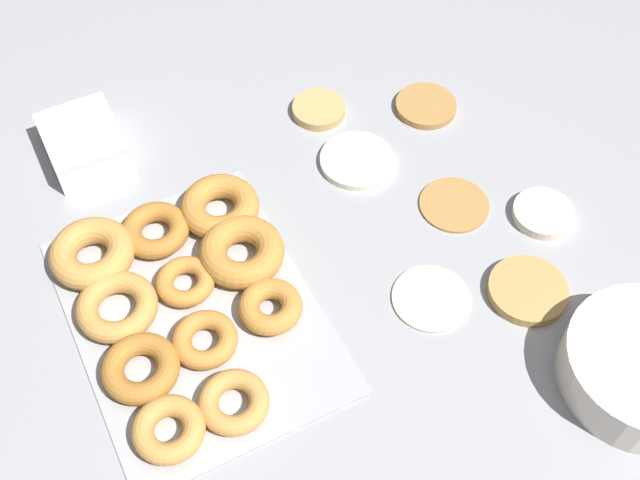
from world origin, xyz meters
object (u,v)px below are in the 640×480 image
pancake_2 (431,298)px  container_stack (84,143)px  pancake_4 (426,106)px  donut_tray (182,291)px  pancake_1 (454,204)px  pancake_5 (319,109)px  pancake_0 (357,161)px  pancake_3 (528,290)px  pancake_6 (543,213)px

pancake_2 → container_stack: (-0.47, -0.34, 0.02)m
pancake_4 → donut_tray: (0.16, -0.48, 0.01)m
pancake_1 → pancake_5: bearing=-160.8°
pancake_4 → container_stack: bearing=-106.3°
pancake_5 → pancake_0: bearing=1.5°
pancake_2 → pancake_5: (-0.39, 0.03, 0.00)m
pancake_0 → container_stack: size_ratio=0.87×
pancake_4 → pancake_1: bearing=-19.5°
pancake_1 → pancake_2: (0.12, -0.12, -0.00)m
pancake_0 → pancake_5: bearing=-178.5°
donut_tray → container_stack: (-0.31, -0.04, 0.01)m
pancake_0 → donut_tray: 0.34m
pancake_4 → container_stack: 0.54m
pancake_1 → donut_tray: bearing=-94.2°
pancake_0 → container_stack: container_stack is taller
pancake_0 → pancake_1: pancake_0 is taller
pancake_2 → donut_tray: size_ratio=0.26×
pancake_0 → pancake_2: 0.26m
pancake_1 → container_stack: size_ratio=0.79×
pancake_2 → pancake_5: bearing=176.3°
pancake_3 → donut_tray: bearing=-116.0°
container_stack → pancake_4: bearing=73.7°
pancake_3 → container_stack: 0.69m
pancake_6 → pancake_3: bearing=-44.8°
pancake_0 → pancake_6: 0.29m
pancake_5 → pancake_6: same height
pancake_0 → pancake_3: bearing=16.5°
pancake_5 → pancake_6: bearing=30.0°
container_stack → pancake_2: bearing=35.7°
pancake_1 → pancake_5: pancake_5 is taller
pancake_0 → pancake_4: (-0.05, 0.16, 0.00)m
pancake_1 → container_stack: container_stack is taller
pancake_2 → pancake_3: size_ratio=0.98×
pancake_0 → pancake_6: size_ratio=1.29×
pancake_2 → pancake_4: pancake_4 is taller
pancake_6 → container_stack: bearing=-127.1°
pancake_5 → donut_tray: size_ratio=0.21×
pancake_3 → pancake_5: size_ratio=1.26×
pancake_0 → pancake_2: (0.26, -0.03, -0.00)m
pancake_1 → pancake_6: 0.13m
pancake_3 → container_stack: container_stack is taller
donut_tray → pancake_5: bearing=125.7°
pancake_6 → container_stack: container_stack is taller
pancake_2 → pancake_3: bearing=67.0°
pancake_3 → pancake_5: bearing=-167.6°
pancake_1 → pancake_3: 0.17m
pancake_5 → container_stack: container_stack is taller
pancake_6 → container_stack: size_ratio=0.68×
donut_tray → pancake_3: bearing=64.0°
pancake_0 → pancake_4: bearing=108.6°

